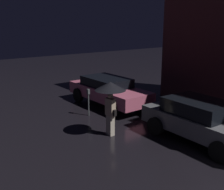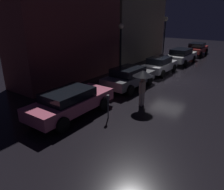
# 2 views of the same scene
# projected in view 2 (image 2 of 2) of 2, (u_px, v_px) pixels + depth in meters

# --- Properties ---
(ground_plane) EXTENTS (60.00, 60.00, 0.00)m
(ground_plane) POSITION_uv_depth(u_px,v_px,m) (169.00, 79.00, 17.10)
(ground_plane) COLOR black
(building_facade_left) EXTENTS (9.25, 3.00, 8.75)m
(building_facade_left) POSITION_uv_depth(u_px,v_px,m) (67.00, 20.00, 15.87)
(building_facade_left) COLOR brown
(building_facade_left) RESTS_ON ground
(building_facade_right) EXTENTS (9.36, 3.00, 10.44)m
(building_facade_right) POSITION_uv_depth(u_px,v_px,m) (134.00, 9.00, 22.96)
(building_facade_right) COLOR gray
(building_facade_right) RESTS_ON ground
(parked_car_pink) EXTENTS (4.69, 2.00, 1.37)m
(parked_car_pink) POSITION_uv_depth(u_px,v_px,m) (71.00, 101.00, 10.69)
(parked_car_pink) COLOR #DB6684
(parked_car_pink) RESTS_ON ground
(parked_car_grey) EXTENTS (4.26, 2.00, 1.43)m
(parked_car_grey) POSITION_uv_depth(u_px,v_px,m) (129.00, 77.00, 14.79)
(parked_car_grey) COLOR slate
(parked_car_grey) RESTS_ON ground
(parked_car_silver) EXTENTS (3.98, 1.88, 1.39)m
(parked_car_silver) POSITION_uv_depth(u_px,v_px,m) (159.00, 65.00, 18.46)
(parked_car_silver) COLOR #B7B7BF
(parked_car_silver) RESTS_ON ground
(parked_car_white) EXTENTS (4.70, 2.04, 1.45)m
(parked_car_white) POSITION_uv_depth(u_px,v_px,m) (181.00, 55.00, 22.47)
(parked_car_white) COLOR silver
(parked_car_white) RESTS_ON ground
(parked_car_red) EXTENTS (4.33, 1.92, 1.45)m
(parked_car_red) POSITION_uv_depth(u_px,v_px,m) (197.00, 49.00, 26.90)
(parked_car_red) COLOR maroon
(parked_car_red) RESTS_ON ground
(pedestrian_with_umbrella) EXTENTS (1.10, 1.10, 1.99)m
(pedestrian_with_umbrella) POSITION_uv_depth(u_px,v_px,m) (143.00, 77.00, 11.58)
(pedestrian_with_umbrella) COLOR beige
(pedestrian_with_umbrella) RESTS_ON ground
(parking_meter) EXTENTS (0.12, 0.10, 1.20)m
(parking_meter) POSITION_uv_depth(u_px,v_px,m) (108.00, 104.00, 10.40)
(parking_meter) COLOR #4C5154
(parking_meter) RESTS_ON ground
(street_lamp_near) EXTENTS (0.43, 0.43, 4.08)m
(street_lamp_near) POSITION_uv_depth(u_px,v_px,m) (121.00, 39.00, 17.60)
(street_lamp_near) COLOR black
(street_lamp_near) RESTS_ON ground
(street_lamp_far) EXTENTS (0.51, 0.51, 4.51)m
(street_lamp_far) POSITION_uv_depth(u_px,v_px,m) (165.00, 27.00, 24.43)
(street_lamp_far) COLOR black
(street_lamp_far) RESTS_ON ground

